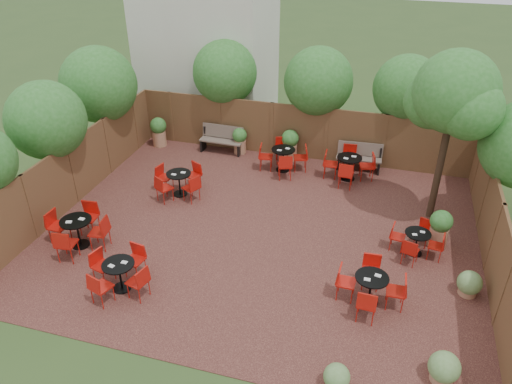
# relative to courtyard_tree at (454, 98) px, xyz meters

# --- Properties ---
(ground) EXTENTS (80.00, 80.00, 0.00)m
(ground) POSITION_rel_courtyard_tree_xyz_m (-4.63, -2.18, -3.73)
(ground) COLOR #354F23
(ground) RESTS_ON ground
(courtyard_paving) EXTENTS (12.00, 10.00, 0.02)m
(courtyard_paving) POSITION_rel_courtyard_tree_xyz_m (-4.63, -2.18, -3.72)
(courtyard_paving) COLOR #3A1A17
(courtyard_paving) RESTS_ON ground
(fence_back) EXTENTS (12.00, 0.08, 2.00)m
(fence_back) POSITION_rel_courtyard_tree_xyz_m (-4.63, 2.82, -2.73)
(fence_back) COLOR #4F361D
(fence_back) RESTS_ON ground
(fence_left) EXTENTS (0.08, 10.00, 2.00)m
(fence_left) POSITION_rel_courtyard_tree_xyz_m (-10.63, -2.18, -2.73)
(fence_left) COLOR #4F361D
(fence_left) RESTS_ON ground
(fence_right) EXTENTS (0.08, 10.00, 2.00)m
(fence_right) POSITION_rel_courtyard_tree_xyz_m (1.37, -2.18, -2.73)
(fence_right) COLOR #4F361D
(fence_right) RESTS_ON ground
(neighbour_building) EXTENTS (5.00, 4.00, 8.00)m
(neighbour_building) POSITION_rel_courtyard_tree_xyz_m (-9.13, 5.82, 0.27)
(neighbour_building) COLOR beige
(neighbour_building) RESTS_ON ground
(overhang_foliage) EXTENTS (15.68, 10.38, 2.60)m
(overhang_foliage) POSITION_rel_courtyard_tree_xyz_m (-6.23, 1.06, -1.02)
(overhang_foliage) COLOR #2A6A22
(overhang_foliage) RESTS_ON ground
(courtyard_tree) EXTENTS (2.49, 2.39, 4.99)m
(courtyard_tree) POSITION_rel_courtyard_tree_xyz_m (0.00, 0.00, 0.00)
(courtyard_tree) COLOR black
(courtyard_tree) RESTS_ON courtyard_paving
(park_bench_left) EXTENTS (1.63, 0.57, 1.00)m
(park_bench_left) POSITION_rel_courtyard_tree_xyz_m (-7.44, 2.45, -3.20)
(park_bench_left) COLOR brown
(park_bench_left) RESTS_ON courtyard_paving
(park_bench_right) EXTENTS (1.57, 0.58, 0.96)m
(park_bench_right) POSITION_rel_courtyard_tree_xyz_m (-2.38, 2.44, -3.22)
(park_bench_right) COLOR brown
(park_bench_right) RESTS_ON courtyard_paving
(bistro_tables) EXTENTS (10.38, 8.72, 0.96)m
(bistro_tables) POSITION_rel_courtyard_tree_xyz_m (-5.10, -1.83, -3.25)
(bistro_tables) COLOR black
(bistro_tables) RESTS_ON courtyard_paving
(planters) EXTENTS (10.71, 4.59, 1.14)m
(planters) POSITION_rel_courtyard_tree_xyz_m (-5.33, 1.42, -3.12)
(planters) COLOR #A67253
(planters) RESTS_ON courtyard_paving
(low_shrubs) EXTENTS (3.21, 4.09, 0.68)m
(low_shrubs) POSITION_rel_courtyard_tree_xyz_m (-0.09, -5.31, -3.40)
(low_shrubs) COLOR #A67253
(low_shrubs) RESTS_ON courtyard_paving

